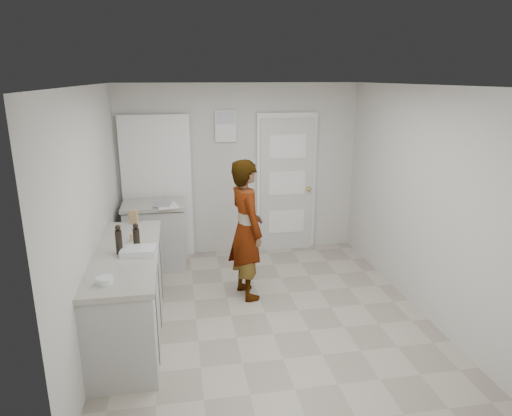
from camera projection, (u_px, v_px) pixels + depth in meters
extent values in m
plane|color=gray|center=(265.00, 313.00, 5.17)|extent=(4.00, 4.00, 0.00)
plane|color=beige|center=(240.00, 170.00, 6.72)|extent=(3.50, 0.00, 3.50)
plane|color=beige|center=(326.00, 292.00, 2.93)|extent=(3.50, 0.00, 3.50)
plane|color=beige|center=(93.00, 216.00, 4.53)|extent=(0.00, 4.00, 4.00)
plane|color=beige|center=(419.00, 200.00, 5.11)|extent=(0.00, 4.00, 4.00)
plane|color=silver|center=(267.00, 85.00, 4.48)|extent=(4.00, 4.00, 0.00)
cube|color=silver|center=(287.00, 186.00, 6.84)|extent=(0.80, 0.05, 2.00)
cube|color=white|center=(286.00, 184.00, 6.86)|extent=(0.90, 0.04, 2.10)
sphere|color=tan|center=(309.00, 189.00, 6.86)|extent=(0.07, 0.07, 0.07)
cube|color=white|center=(226.00, 126.00, 6.47)|extent=(0.30, 0.02, 0.45)
cube|color=black|center=(158.00, 189.00, 6.55)|extent=(0.90, 0.05, 2.04)
cube|color=white|center=(157.00, 189.00, 6.52)|extent=(0.98, 0.02, 2.10)
cube|color=silver|center=(129.00, 297.00, 4.62)|extent=(0.60, 1.90, 0.86)
cube|color=black|center=(132.00, 331.00, 4.73)|extent=(0.56, 1.86, 0.08)
cube|color=beige|center=(125.00, 254.00, 4.49)|extent=(0.64, 1.96, 0.05)
cube|color=silver|center=(155.00, 238.00, 6.31)|extent=(0.80, 0.55, 0.86)
cube|color=black|center=(157.00, 264.00, 6.42)|extent=(0.75, 0.54, 0.08)
cube|color=beige|center=(153.00, 205.00, 6.18)|extent=(0.84, 0.61, 0.05)
imported|color=silver|center=(246.00, 230.00, 5.38)|extent=(0.54, 0.69, 1.68)
cube|color=#936749|center=(134.00, 217.00, 5.32)|extent=(0.11, 0.08, 0.16)
cylinder|color=tan|center=(132.00, 237.00, 4.77)|extent=(0.05, 0.05, 0.08)
cylinder|color=black|center=(136.00, 238.00, 4.55)|extent=(0.07, 0.07, 0.21)
sphere|color=black|center=(136.00, 226.00, 4.51)|extent=(0.06, 0.06, 0.06)
cylinder|color=black|center=(119.00, 242.00, 4.40)|extent=(0.07, 0.07, 0.24)
sphere|color=black|center=(118.00, 228.00, 4.36)|extent=(0.06, 0.06, 0.06)
cube|color=silver|center=(139.00, 251.00, 4.43)|extent=(0.35, 0.26, 0.06)
cube|color=white|center=(139.00, 251.00, 4.43)|extent=(0.31, 0.22, 0.04)
cylinder|color=silver|center=(105.00, 280.00, 3.79)|extent=(0.14, 0.14, 0.05)
sphere|color=white|center=(102.00, 281.00, 3.78)|extent=(0.05, 0.05, 0.05)
sphere|color=white|center=(107.00, 280.00, 3.80)|extent=(0.05, 0.05, 0.05)
cube|color=white|center=(167.00, 206.00, 6.05)|extent=(0.32, 0.38, 0.01)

